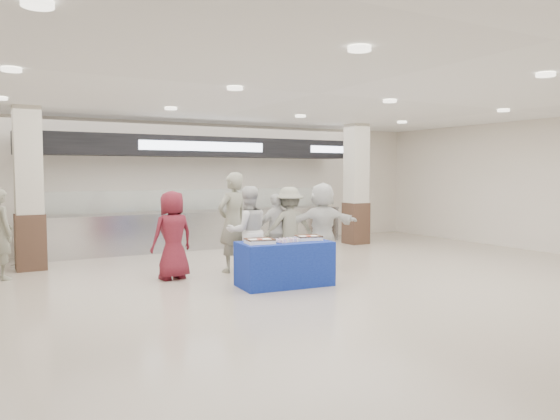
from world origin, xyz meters
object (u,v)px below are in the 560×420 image
soldier_bg (1,234)px  chef_short (277,230)px  sheet_cake_left (260,241)px  sheet_cake_right (308,237)px  chef_tall (248,231)px  civilian_white (322,225)px  soldier_a (233,222)px  display_table (284,264)px  soldier_b (289,227)px  civilian_maroon (173,235)px  cupcake_tray (286,240)px

soldier_bg → chef_short: bearing=-126.1°
sheet_cake_left → sheet_cake_right: sheet_cake_left is taller
chef_tall → civilian_white: (1.77, 0.19, 0.02)m
soldier_a → civilian_white: bearing=151.2°
display_table → soldier_b: soldier_b is taller
chef_tall → soldier_b: size_ratio=1.03×
chef_tall → civilian_white: bearing=-166.5°
sheet_cake_right → civilian_maroon: bearing=142.9°
chef_tall → soldier_bg: chef_tall is taller
cupcake_tray → soldier_b: size_ratio=0.25×
civilian_maroon → chef_tall: chef_tall is taller
civilian_white → soldier_a: bearing=5.8°
chef_short → soldier_bg: bearing=-15.1°
sheet_cake_left → chef_tall: bearing=74.1°
chef_short → soldier_b: 0.27m
display_table → cupcake_tray: size_ratio=3.89×
display_table → chef_tall: chef_tall is taller
sheet_cake_right → soldier_a: soldier_a is taller
soldier_a → soldier_b: (1.24, -0.04, -0.15)m
soldier_a → civilian_white: 1.86m
civilian_maroon → soldier_b: (2.49, 0.11, 0.02)m
sheet_cake_left → soldier_a: 1.65m
display_table → chef_short: size_ratio=1.04×
civilian_maroon → soldier_a: size_ratio=0.83×
sheet_cake_right → soldier_a: size_ratio=0.25×
cupcake_tray → soldier_b: bearing=57.7°
civilian_maroon → chef_tall: bearing=151.8°
soldier_a → cupcake_tray: bearing=80.0°
civilian_maroon → soldier_bg: (-2.68, 1.50, 0.03)m
soldier_a → chef_short: 1.03m
sheet_cake_right → civilian_white: (1.12, 1.24, 0.06)m
soldier_bg → civilian_maroon: bearing=-140.8°
civilian_maroon → chef_short: 2.27m
chef_short → civilian_maroon: bearing=5.0°
cupcake_tray → civilian_white: civilian_white is taller
sheet_cake_right → sheet_cake_left: bearing=-179.3°
sheet_cake_left → civilian_white: civilian_white is taller
cupcake_tray → chef_short: chef_short is taller
soldier_a → chef_tall: size_ratio=1.15×
sheet_cake_right → soldier_bg: (-4.62, 2.97, 0.03)m
sheet_cake_left → chef_tall: size_ratio=0.30×
chef_short → civilian_white: bearing=150.3°
soldier_b → display_table: bearing=72.8°
display_table → civilian_maroon: civilian_maroon is taller
soldier_b → civilian_white: (0.57, -0.33, 0.05)m
sheet_cake_right → chef_tall: chef_tall is taller
chef_tall → soldier_bg: (-3.97, 1.93, -0.01)m
sheet_cake_left → chef_short: 2.12m
sheet_cake_right → civilian_maroon: (-1.95, 1.47, 0.00)m
cupcake_tray → civilian_white: bearing=38.9°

